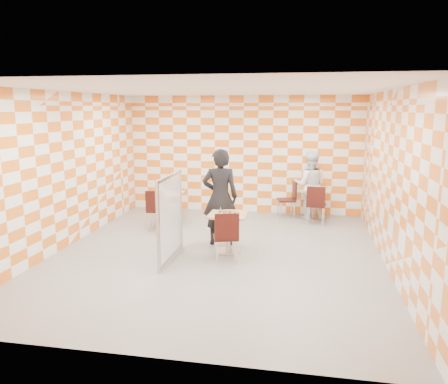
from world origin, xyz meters
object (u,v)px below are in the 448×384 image
chair_second_front (316,202)px  man_white (310,185)px  second_table (313,198)px  sport_bottle (306,184)px  chair_empty_far (171,196)px  soda_bottle (318,184)px  main_table (228,226)px  empty_table (167,203)px  chair_second_side (290,196)px  chair_empty_near (157,207)px  chair_main_front (226,234)px  partition (170,217)px  man_dark (220,197)px

chair_second_front → man_white: size_ratio=0.56×
second_table → sport_bottle: size_ratio=3.75×
chair_empty_far → soda_bottle: soda_bottle is taller
main_table → second_table: (1.60, 2.88, 0.00)m
main_table → chair_second_front: 2.84m
second_table → empty_table: same height
main_table → chair_second_side: (1.05, 2.87, 0.04)m
main_table → soda_bottle: bearing=59.4°
chair_empty_near → chair_empty_far: size_ratio=1.00×
main_table → empty_table: (-1.76, 1.72, 0.00)m
chair_second_front → man_white: bearing=103.9°
chair_empty_near → man_white: size_ratio=0.56×
chair_second_front → man_white: man_white is taller
second_table → soda_bottle: soda_bottle is taller
chair_second_side → chair_empty_near: 3.34m
chair_main_front → sport_bottle: size_ratio=4.62×
man_white → soda_bottle: 0.20m
chair_empty_near → chair_main_front: bearing=-43.1°
chair_second_side → main_table: bearing=-110.2°
empty_table → chair_main_front: chair_main_front is taller
chair_empty_near → sport_bottle: bearing=30.4°
chair_second_side → soda_bottle: 0.73m
chair_second_side → partition: size_ratio=0.60×
soda_bottle → chair_second_front: bearing=-94.7°
chair_second_front → chair_empty_far: 3.53m
main_table → partition: size_ratio=0.48×
chair_second_side → sport_bottle: bearing=22.5°
chair_main_front → chair_empty_near: size_ratio=1.00×
empty_table → sport_bottle: size_ratio=3.75×
second_table → chair_second_front: bearing=-83.7°
main_table → chair_empty_far: (-1.86, 2.39, 0.04)m
man_white → chair_main_front: bearing=67.4°
man_dark → sport_bottle: man_dark is taller
chair_empty_near → main_table: bearing=-32.3°
second_table → man_white: bearing=180.0°
chair_second_front → man_dark: bearing=-136.3°
chair_main_front → man_white: man_white is taller
chair_second_side → chair_main_front: bearing=-105.7°
man_dark → chair_second_front: bearing=-145.9°
partition → chair_main_front: bearing=0.1°
main_table → chair_main_front: size_ratio=0.81×
empty_table → partition: 2.50m
main_table → chair_empty_far: size_ratio=0.81×
chair_empty_far → man_dark: man_dark is taller
chair_main_front → soda_bottle: 3.91m
chair_second_side → sport_bottle: 0.50m
chair_main_front → chair_empty_near: bearing=136.9°
sport_bottle → chair_empty_near: bearing=-149.6°
man_dark → man_white: 2.99m
chair_second_side → man_dark: bearing=-118.5°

